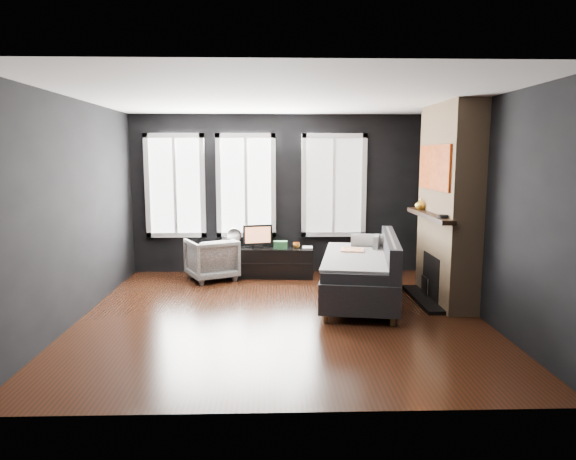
{
  "coord_description": "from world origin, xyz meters",
  "views": [
    {
      "loc": [
        -0.1,
        -6.29,
        2.01
      ],
      "look_at": [
        0.1,
        0.3,
        1.05
      ],
      "focal_mm": 32.0,
      "sensor_mm": 36.0,
      "label": 1
    }
  ],
  "objects_px": {
    "monitor": "(258,235)",
    "mantel_vase": "(421,204)",
    "armchair": "(211,257)",
    "media_console": "(270,262)",
    "sofa": "(360,268)",
    "mug": "(297,245)",
    "book": "(302,241)"
  },
  "relations": [
    {
      "from": "monitor",
      "to": "mantel_vase",
      "type": "distance_m",
      "value": 2.69
    },
    {
      "from": "armchair",
      "to": "monitor",
      "type": "relative_size",
      "value": 1.51
    },
    {
      "from": "armchair",
      "to": "media_console",
      "type": "xyz_separation_m",
      "value": [
        0.96,
        0.15,
        -0.13
      ]
    },
    {
      "from": "sofa",
      "to": "monitor",
      "type": "height_order",
      "value": "sofa"
    },
    {
      "from": "armchair",
      "to": "media_console",
      "type": "relative_size",
      "value": 0.52
    },
    {
      "from": "monitor",
      "to": "mug",
      "type": "relative_size",
      "value": 4.22
    },
    {
      "from": "armchair",
      "to": "media_console",
      "type": "distance_m",
      "value": 0.98
    },
    {
      "from": "media_console",
      "to": "book",
      "type": "distance_m",
      "value": 0.64
    },
    {
      "from": "monitor",
      "to": "mantel_vase",
      "type": "xyz_separation_m",
      "value": [
        2.4,
        -1.06,
        0.6
      ]
    },
    {
      "from": "armchair",
      "to": "monitor",
      "type": "bearing_deg",
      "value": 165.67
    },
    {
      "from": "media_console",
      "to": "mantel_vase",
      "type": "height_order",
      "value": "mantel_vase"
    },
    {
      "from": "monitor",
      "to": "armchair",
      "type": "bearing_deg",
      "value": 179.56
    },
    {
      "from": "mug",
      "to": "monitor",
      "type": "bearing_deg",
      "value": 175.91
    },
    {
      "from": "book",
      "to": "mug",
      "type": "bearing_deg",
      "value": -169.68
    },
    {
      "from": "sofa",
      "to": "armchair",
      "type": "relative_size",
      "value": 2.91
    },
    {
      "from": "armchair",
      "to": "mug",
      "type": "distance_m",
      "value": 1.41
    },
    {
      "from": "book",
      "to": "sofa",
      "type": "bearing_deg",
      "value": -64.44
    },
    {
      "from": "mantel_vase",
      "to": "sofa",
      "type": "bearing_deg",
      "value": -154.65
    },
    {
      "from": "monitor",
      "to": "mantel_vase",
      "type": "relative_size",
      "value": 2.88
    },
    {
      "from": "sofa",
      "to": "mantel_vase",
      "type": "bearing_deg",
      "value": 34.98
    },
    {
      "from": "sofa",
      "to": "book",
      "type": "height_order",
      "value": "sofa"
    },
    {
      "from": "armchair",
      "to": "media_console",
      "type": "height_order",
      "value": "armchair"
    },
    {
      "from": "armchair",
      "to": "mantel_vase",
      "type": "height_order",
      "value": "mantel_vase"
    },
    {
      "from": "sofa",
      "to": "monitor",
      "type": "xyz_separation_m",
      "value": [
        -1.45,
        1.51,
        0.24
      ]
    },
    {
      "from": "mug",
      "to": "book",
      "type": "xyz_separation_m",
      "value": [
        0.1,
        0.02,
        0.06
      ]
    },
    {
      "from": "mantel_vase",
      "to": "mug",
      "type": "bearing_deg",
      "value": 150.07
    },
    {
      "from": "sofa",
      "to": "book",
      "type": "relative_size",
      "value": 9.39
    },
    {
      "from": "sofa",
      "to": "monitor",
      "type": "bearing_deg",
      "value": 143.54
    },
    {
      "from": "armchair",
      "to": "monitor",
      "type": "xyz_separation_m",
      "value": [
        0.75,
        0.16,
        0.34
      ]
    },
    {
      "from": "mug",
      "to": "mantel_vase",
      "type": "height_order",
      "value": "mantel_vase"
    },
    {
      "from": "sofa",
      "to": "mug",
      "type": "distance_m",
      "value": 1.67
    },
    {
      "from": "sofa",
      "to": "mug",
      "type": "height_order",
      "value": "sofa"
    }
  ]
}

